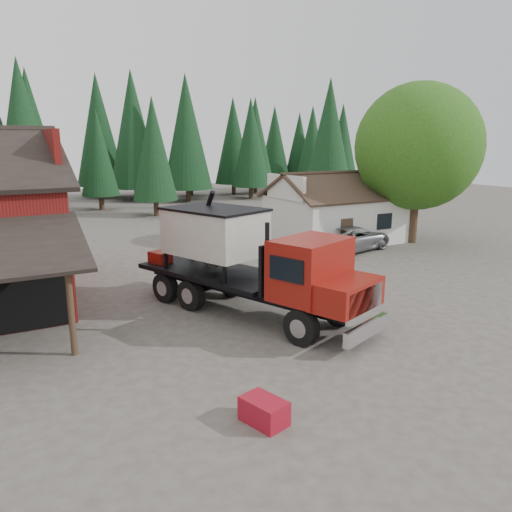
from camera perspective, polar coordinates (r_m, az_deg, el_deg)
ground at (r=16.75m, az=0.78°, el=-9.99°), size 120.00×120.00×0.00m
farmhouse at (r=33.86m, az=9.12°, el=4.55°), size 8.60×6.42×4.65m
deciduous_tree at (r=33.97m, az=18.05°, el=11.30°), size 8.00×8.00×10.20m
conifer_backdrop at (r=56.31m, az=-20.92°, el=5.47°), size 76.00×16.00×16.00m
near_pine_b at (r=45.50m, az=-11.63°, el=11.91°), size 3.96×3.96×10.40m
near_pine_c at (r=49.30m, az=8.35°, el=13.27°), size 4.84×4.84×12.40m
near_pine_d at (r=47.55m, az=-25.10°, el=12.83°), size 5.28×5.28×13.40m
feed_truck at (r=18.95m, az=-0.93°, el=-0.40°), size 6.09×10.51×4.61m
silver_car at (r=31.06m, az=10.92°, el=2.04°), size 5.96×3.75×1.54m
equip_box at (r=12.37m, az=0.92°, el=-17.30°), size 0.97×1.25×0.60m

